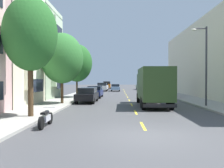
{
  "coord_description": "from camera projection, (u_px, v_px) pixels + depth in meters",
  "views": [
    {
      "loc": [
        -1.22,
        -9.84,
        2.27
      ],
      "look_at": [
        -2.18,
        26.51,
        1.67
      ],
      "focal_mm": 38.41,
      "sensor_mm": 36.0,
      "label": 1
    }
  ],
  "objects": [
    {
      "name": "ground_plane",
      "position": [
        126.0,
        94.0,
        39.83
      ],
      "size": [
        160.0,
        160.0,
        0.0
      ],
      "primitive_type": "plane",
      "color": "#424244"
    },
    {
      "name": "parked_suv_burgundy",
      "position": [
        162.0,
        90.0,
        31.13
      ],
      "size": [
        1.98,
        4.81,
        1.93
      ],
      "color": "maroon",
      "rests_on": "ground_plane"
    },
    {
      "name": "parked_wagon_silver",
      "position": [
        104.0,
        86.0,
        56.52
      ],
      "size": [
        1.93,
        4.74,
        1.5
      ],
      "color": "#B2B5BA",
      "rests_on": "ground_plane"
    },
    {
      "name": "street_lamp",
      "position": [
        204.0,
        60.0,
        19.89
      ],
      "size": [
        1.35,
        0.28,
        6.57
      ],
      "color": "#38383D",
      "rests_on": "sidewalk_right"
    },
    {
      "name": "parked_suv_orange",
      "position": [
        107.0,
        85.0,
        62.36
      ],
      "size": [
        2.03,
        4.83,
        1.93
      ],
      "color": "orange",
      "rests_on": "ground_plane"
    },
    {
      "name": "parked_wagon_navy",
      "position": [
        95.0,
        91.0,
        30.93
      ],
      "size": [
        1.92,
        4.74,
        1.5
      ],
      "color": "navy",
      "rests_on": "ground_plane"
    },
    {
      "name": "parked_wagon_champagne",
      "position": [
        147.0,
        88.0,
        44.89
      ],
      "size": [
        1.94,
        4.75,
        1.5
      ],
      "color": "tan",
      "rests_on": "ground_plane"
    },
    {
      "name": "moving_sky_sedan",
      "position": [
        115.0,
        87.0,
        49.19
      ],
      "size": [
        1.8,
        4.5,
        1.43
      ],
      "color": "#7A9EC6",
      "rests_on": "ground_plane"
    },
    {
      "name": "parked_wagon_black",
      "position": [
        88.0,
        95.0,
        24.26
      ],
      "size": [
        1.92,
        4.74,
        1.5
      ],
      "color": "black",
      "rests_on": "ground_plane"
    },
    {
      "name": "street_tree_nearest",
      "position": [
        30.0,
        34.0,
        14.07
      ],
      "size": [
        3.16,
        3.16,
        7.03
      ],
      "color": "#47331E",
      "rests_on": "sidewalk_left"
    },
    {
      "name": "sidewalk_left",
      "position": [
        81.0,
        94.0,
        38.01
      ],
      "size": [
        3.2,
        120.0,
        0.14
      ],
      "primitive_type": "cube",
      "color": "#99968E",
      "rests_on": "ground_plane"
    },
    {
      "name": "lane_centerline_dashes",
      "position": [
        127.0,
        96.0,
        34.33
      ],
      "size": [
        0.14,
        47.2,
        0.01
      ],
      "color": "yellow",
      "rests_on": "ground_plane"
    },
    {
      "name": "street_tree_third",
      "position": [
        77.0,
        63.0,
        29.86
      ],
      "size": [
        3.82,
        3.82,
        6.61
      ],
      "color": "#47331E",
      "rests_on": "sidewalk_left"
    },
    {
      "name": "parked_motorcycle",
      "position": [
        46.0,
        118.0,
        11.65
      ],
      "size": [
        0.62,
        2.05,
        0.9
      ],
      "color": "black",
      "rests_on": "ground_plane"
    },
    {
      "name": "street_tree_second",
      "position": [
        62.0,
        58.0,
        21.97
      ],
      "size": [
        3.9,
        3.9,
        6.46
      ],
      "color": "#47331E",
      "rests_on": "sidewalk_left"
    },
    {
      "name": "parked_pickup_white",
      "position": [
        102.0,
        87.0,
        49.33
      ],
      "size": [
        2.05,
        5.32,
        1.73
      ],
      "color": "silver",
      "rests_on": "ground_plane"
    },
    {
      "name": "sidewalk_right",
      "position": [
        171.0,
        94.0,
        37.64
      ],
      "size": [
        3.2,
        120.0,
        0.14
      ],
      "primitive_type": "cube",
      "color": "#99968E",
      "rests_on": "ground_plane"
    },
    {
      "name": "townhouse_third_sage",
      "position": [
        0.0,
        56.0,
        28.33
      ],
      "size": [
        13.96,
        7.35,
        10.7
      ],
      "color": "#99AD8E",
      "rests_on": "ground_plane"
    },
    {
      "name": "parked_pickup_forest",
      "position": [
        141.0,
        86.0,
        57.4
      ],
      "size": [
        2.12,
        5.34,
        1.73
      ],
      "color": "#194C28",
      "rests_on": "ground_plane"
    },
    {
      "name": "delivery_box_truck",
      "position": [
        153.0,
        85.0,
        20.71
      ],
      "size": [
        2.5,
        7.87,
        3.26
      ],
      "color": "#2D471E",
      "rests_on": "ground_plane"
    }
  ]
}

